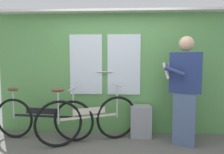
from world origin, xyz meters
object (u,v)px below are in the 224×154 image
object	(u,v)px
bicycle_leaning_behind	(89,119)
trash_bin_by_wall	(141,121)
bicycle_near_door	(43,118)
passenger_reading_newspaper	(185,88)

from	to	relation	value
bicycle_leaning_behind	trash_bin_by_wall	size ratio (longest dim) A/B	2.86
bicycle_near_door	passenger_reading_newspaper	bearing A→B (deg)	3.10
passenger_reading_newspaper	trash_bin_by_wall	distance (m)	0.97
bicycle_near_door	bicycle_leaning_behind	bearing A→B (deg)	-0.85
passenger_reading_newspaper	bicycle_leaning_behind	bearing A→B (deg)	22.46
bicycle_leaning_behind	passenger_reading_newspaper	world-z (taller)	passenger_reading_newspaper
bicycle_leaning_behind	bicycle_near_door	bearing A→B (deg)	150.18
passenger_reading_newspaper	trash_bin_by_wall	xyz separation A→B (m)	(-0.66, 0.31, -0.64)
bicycle_near_door	trash_bin_by_wall	distance (m)	1.71
passenger_reading_newspaper	trash_bin_by_wall	bearing A→B (deg)	-2.75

